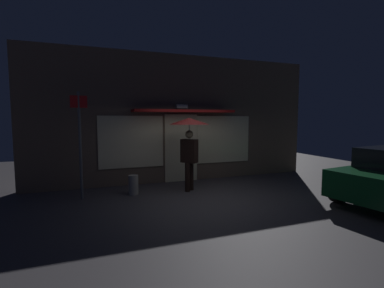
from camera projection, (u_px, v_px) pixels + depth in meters
The scene contains 5 objects.
ground_plane at pixel (208, 199), 7.11m from camera, with size 18.00×18.00×0.00m, color #423F44.
building_facade at pixel (179, 119), 9.10m from camera, with size 9.48×1.00×4.11m.
person_with_umbrella at pixel (189, 133), 7.76m from camera, with size 1.13×1.13×2.08m.
street_sign_post at pixel (80, 140), 6.94m from camera, with size 0.40×0.07×2.73m.
sidewalk_bollard at pixel (133, 185), 7.49m from camera, with size 0.26×0.26×0.53m, color #9E998E.
Camera 1 is at (-2.79, -6.37, 2.05)m, focal length 25.80 mm.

